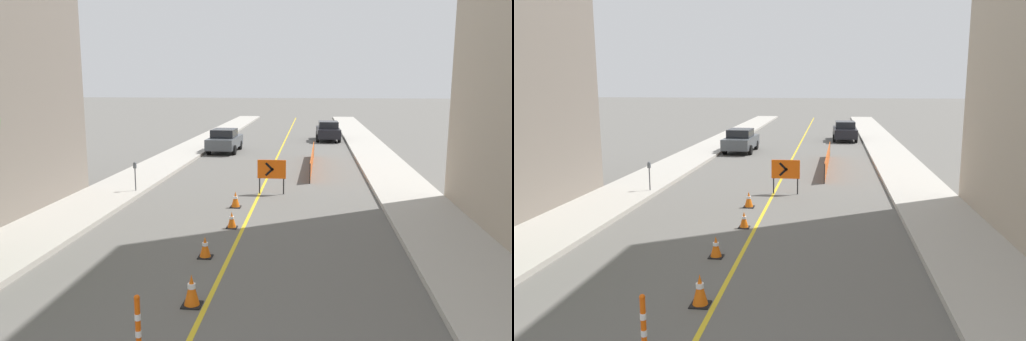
# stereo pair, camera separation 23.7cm
# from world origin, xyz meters

# --- Properties ---
(lane_stripe) EXTENTS (0.12, 66.73, 0.01)m
(lane_stripe) POSITION_xyz_m (0.00, 33.36, 0.00)
(lane_stripe) COLOR gold
(lane_stripe) RESTS_ON ground_plane
(sidewalk_left) EXTENTS (2.71, 66.73, 0.18)m
(sidewalk_left) POSITION_xyz_m (-6.23, 33.36, 0.09)
(sidewalk_left) COLOR #ADA89E
(sidewalk_left) RESTS_ON ground_plane
(sidewalk_right) EXTENTS (2.71, 66.73, 0.18)m
(sidewalk_right) POSITION_xyz_m (6.23, 33.36, 0.09)
(sidewalk_right) COLOR #ADA89E
(sidewalk_right) RESTS_ON ground_plane
(traffic_cone_third) EXTENTS (0.42, 0.42, 0.70)m
(traffic_cone_third) POSITION_xyz_m (-0.30, 9.21, 0.35)
(traffic_cone_third) COLOR black
(traffic_cone_third) RESTS_ON ground_plane
(traffic_cone_fourth) EXTENTS (0.39, 0.39, 0.59)m
(traffic_cone_fourth) POSITION_xyz_m (-0.65, 12.18, 0.29)
(traffic_cone_fourth) COLOR black
(traffic_cone_fourth) RESTS_ON ground_plane
(traffic_cone_fifth) EXTENTS (0.36, 0.36, 0.54)m
(traffic_cone_fifth) POSITION_xyz_m (-0.37, 15.02, 0.27)
(traffic_cone_fifth) COLOR black
(traffic_cone_fifth) RESTS_ON ground_plane
(traffic_cone_farthest) EXTENTS (0.41, 0.41, 0.61)m
(traffic_cone_farthest) POSITION_xyz_m (-0.67, 17.74, 0.30)
(traffic_cone_farthest) COLOR black
(traffic_cone_farthest) RESTS_ON ground_plane
(delineator_post_front) EXTENTS (0.30, 0.30, 1.24)m
(delineator_post_front) POSITION_xyz_m (-0.66, 6.93, 0.54)
(delineator_post_front) COLOR black
(delineator_post_front) RESTS_ON ground_plane
(arrow_barricade_primary) EXTENTS (1.21, 0.08, 1.47)m
(arrow_barricade_primary) POSITION_xyz_m (0.51, 20.20, 1.03)
(arrow_barricade_primary) COLOR #EF560C
(arrow_barricade_primary) RESTS_ON ground_plane
(safety_mesh_fence) EXTENTS (0.24, 8.90, 0.97)m
(safety_mesh_fence) POSITION_xyz_m (2.23, 26.97, 0.48)
(safety_mesh_fence) COLOR #EF560C
(safety_mesh_fence) RESTS_ON ground_plane
(parked_car_curb_near) EXTENTS (1.95, 4.36, 1.59)m
(parked_car_curb_near) POSITION_xyz_m (-3.73, 32.81, 0.80)
(parked_car_curb_near) COLOR #474C51
(parked_car_curb_near) RESTS_ON ground_plane
(parked_car_curb_mid) EXTENTS (1.95, 4.35, 1.59)m
(parked_car_curb_mid) POSITION_xyz_m (3.48, 40.42, 0.80)
(parked_car_curb_mid) COLOR black
(parked_car_curb_mid) RESTS_ON ground_plane
(parking_meter_far_curb) EXTENTS (0.12, 0.11, 1.24)m
(parking_meter_far_curb) POSITION_xyz_m (-5.23, 19.45, 1.05)
(parking_meter_far_curb) COLOR #4C4C51
(parking_meter_far_curb) RESTS_ON sidewalk_left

